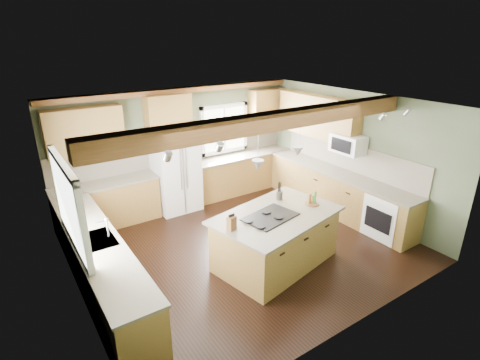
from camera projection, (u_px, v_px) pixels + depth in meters
floor at (242, 245)px, 6.93m from camera, size 5.60×5.60×0.00m
ceiling at (243, 105)px, 5.97m from camera, size 5.60×5.60×0.00m
wall_back at (180, 146)px, 8.38m from camera, size 5.60×0.00×5.60m
wall_left at (70, 223)px, 4.99m from camera, size 0.00×5.00×5.00m
wall_right at (352, 153)px, 7.90m from camera, size 0.00×5.00×5.00m
ceiling_beam at (272, 121)px, 5.44m from camera, size 5.55×0.26×0.26m
soffit_trim at (178, 91)px, 7.85m from camera, size 5.55×0.20×0.10m
backsplash_back at (180, 150)px, 8.40m from camera, size 5.58×0.03×0.58m
backsplash_right at (349, 157)px, 7.97m from camera, size 0.03×3.70×0.58m
base_cab_back_left at (108, 205)px, 7.53m from camera, size 2.02×0.60×0.88m
counter_back_left at (105, 184)px, 7.36m from camera, size 2.06×0.64×0.04m
base_cab_back_right at (242, 173)px, 9.24m from camera, size 2.62×0.60×0.88m
counter_back_right at (242, 155)px, 9.07m from camera, size 2.66×0.64×0.04m
base_cab_left at (101, 268)px, 5.50m from camera, size 0.60×3.70×0.88m
counter_left at (96, 241)px, 5.34m from camera, size 0.64×3.74×0.04m
base_cab_right at (336, 193)px, 8.10m from camera, size 0.60×3.70×0.88m
counter_right at (338, 173)px, 7.93m from camera, size 0.64×3.74×0.04m
upper_cab_back_left at (85, 132)px, 6.97m from camera, size 1.40×0.35×0.90m
upper_cab_over_fridge at (168, 111)px, 7.78m from camera, size 0.96×0.35×0.70m
upper_cab_right at (318, 116)px, 8.27m from camera, size 0.35×2.20×0.90m
upper_cab_back_corner at (267, 108)px, 9.20m from camera, size 0.90×0.35×0.90m
window_left at (67, 204)px, 4.95m from camera, size 0.04×1.60×1.05m
window_back at (224, 129)px, 8.87m from camera, size 1.10×0.04×1.00m
sink at (96, 241)px, 5.33m from camera, size 0.50×0.65×0.03m
faucet at (108, 228)px, 5.37m from camera, size 0.02×0.02×0.28m
dishwasher at (131, 321)px, 4.51m from camera, size 0.60×0.60×0.84m
oven at (388, 216)px, 7.10m from camera, size 0.60×0.72×0.84m
microwave at (348, 144)px, 7.66m from camera, size 0.40×0.70×0.38m
pendant_left at (258, 165)px, 5.41m from camera, size 0.18×0.18×0.16m
pendant_right at (298, 151)px, 6.06m from camera, size 0.18×0.18×0.16m
refrigerator at (176, 170)px, 8.08m from camera, size 0.90×0.74×1.80m
island at (276, 240)px, 6.26m from camera, size 2.14×1.55×0.88m
island_top at (277, 215)px, 6.09m from camera, size 2.29×1.70×0.04m
cooktop at (270, 217)px, 5.98m from camera, size 0.93×0.72×0.02m
knife_block at (232, 223)px, 5.56m from camera, size 0.15×0.13×0.22m
utensil_crock at (279, 195)px, 6.60m from camera, size 0.12×0.12×0.15m
bottle_tray at (312, 198)px, 6.40m from camera, size 0.24×0.24×0.22m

